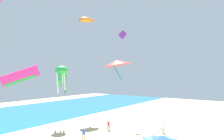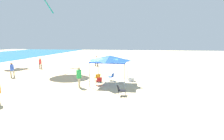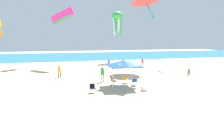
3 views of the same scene
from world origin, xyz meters
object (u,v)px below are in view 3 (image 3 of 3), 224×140
(folding_chair_near_cooler, at_px, (92,88))
(person_by_tent, at_px, (142,62))
(person_kite_handler, at_px, (109,63))
(kite_delta_red, at_px, (144,0))
(person_watching_sky, at_px, (189,67))
(person_far_stroller, at_px, (102,73))
(folding_chair_facing_ocean, at_px, (113,81))
(folding_chair_left_of_tent, at_px, (126,79))
(canopy_tent, at_px, (123,63))
(kite_octopus_green, at_px, (117,17))
(person_near_umbrella, at_px, (59,70))
(cooler_box, at_px, (144,89))
(kite_parafoil_magenta, at_px, (62,16))
(folding_chair_right_of_tent, at_px, (135,81))

(folding_chair_near_cooler, bearing_deg, person_by_tent, 49.74)
(person_kite_handler, bearing_deg, kite_delta_red, 42.42)
(person_watching_sky, relative_size, kite_delta_red, 0.29)
(person_far_stroller, bearing_deg, folding_chair_facing_ocean, 93.29)
(folding_chair_near_cooler, xyz_separation_m, folding_chair_left_of_tent, (4.12, 2.80, 0.00))
(canopy_tent, relative_size, kite_delta_red, 0.55)
(folding_chair_left_of_tent, relative_size, kite_octopus_green, 0.16)
(folding_chair_left_of_tent, distance_m, person_near_umbrella, 8.74)
(kite_delta_red, bearing_deg, cooler_box, 34.62)
(person_by_tent, bearing_deg, kite_octopus_green, -59.57)
(folding_chair_facing_ocean, relative_size, kite_parafoil_magenta, 0.20)
(folding_chair_left_of_tent, height_order, kite_octopus_green, kite_octopus_green)
(kite_delta_red, bearing_deg, folding_chair_right_of_tent, 29.49)
(person_watching_sky, distance_m, kite_delta_red, 12.07)
(person_kite_handler, distance_m, person_far_stroller, 9.46)
(folding_chair_near_cooler, xyz_separation_m, person_kite_handler, (4.54, 12.90, 0.53))
(canopy_tent, distance_m, kite_octopus_green, 22.45)
(folding_chair_right_of_tent, distance_m, person_kite_handler, 11.43)
(person_watching_sky, height_order, kite_parafoil_magenta, kite_parafoil_magenta)
(folding_chair_right_of_tent, height_order, kite_parafoil_magenta, kite_parafoil_magenta)
(person_kite_handler, distance_m, kite_delta_red, 11.19)
(folding_chair_facing_ocean, distance_m, cooler_box, 3.69)
(person_far_stroller, bearing_deg, cooler_box, 99.01)
(folding_chair_near_cooler, height_order, folding_chair_left_of_tent, same)
(person_by_tent, height_order, kite_delta_red, kite_delta_red)
(person_kite_handler, relative_size, kite_octopus_green, 0.34)
(folding_chair_near_cooler, height_order, cooler_box, folding_chair_near_cooler)
(folding_chair_left_of_tent, xyz_separation_m, kite_octopus_green, (4.45, 19.28, 9.03))
(person_kite_handler, relative_size, person_watching_sky, 0.98)
(person_by_tent, height_order, kite_parafoil_magenta, kite_parafoil_magenta)
(folding_chair_left_of_tent, xyz_separation_m, kite_parafoil_magenta, (-6.67, 13.92, 8.27))
(folding_chair_near_cooler, relative_size, kite_octopus_green, 0.16)
(folding_chair_facing_ocean, relative_size, folding_chair_right_of_tent, 1.00)
(person_near_umbrella, bearing_deg, person_kite_handler, 177.19)
(folding_chair_near_cooler, distance_m, person_near_umbrella, 8.28)
(folding_chair_facing_ocean, xyz_separation_m, folding_chair_right_of_tent, (2.10, -0.81, 0.00))
(person_by_tent, bearing_deg, person_watching_sky, 132.29)
(folding_chair_near_cooler, bearing_deg, cooler_box, -8.50)
(kite_octopus_green, bearing_deg, person_far_stroller, 33.61)
(person_kite_handler, distance_m, person_by_tent, 6.13)
(kite_octopus_green, bearing_deg, canopy_tent, 40.29)
(folding_chair_facing_ocean, relative_size, cooler_box, 1.30)
(person_watching_sky, bearing_deg, canopy_tent, 113.40)
(folding_chair_left_of_tent, bearing_deg, person_near_umbrella, 30.34)
(person_near_umbrella, bearing_deg, folding_chair_right_of_tent, 104.64)
(person_watching_sky, bearing_deg, kite_parafoil_magenta, 59.00)
(cooler_box, relative_size, person_by_tent, 0.39)
(canopy_tent, height_order, cooler_box, canopy_tent)
(canopy_tent, bearing_deg, person_by_tent, 58.46)
(folding_chair_near_cooler, relative_size, person_watching_sky, 0.47)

